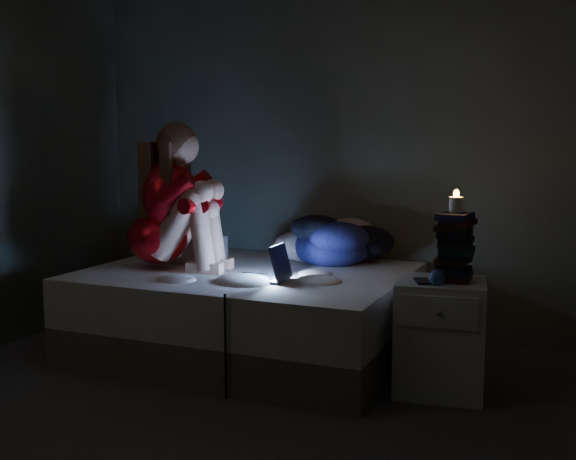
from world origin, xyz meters
The scene contains 12 objects.
floor centered at (0.00, 0.00, -0.01)m, with size 3.60×3.80×0.02m, color #312C2B.
wall_back centered at (0.00, 1.91, 1.30)m, with size 3.60×0.02×2.60m, color #373A31.
bed centered at (-0.27, 1.10, 0.26)m, with size 1.90×1.43×0.52m, color #B6AE9F, non-canonical shape.
pillow centered at (-0.87, 1.35, 0.59)m, with size 0.48×0.34×0.14m, color white.
woman centered at (-0.81, 0.96, 0.98)m, with size 0.56×0.37×0.91m, color #A2000C, non-canonical shape.
laptop centered at (-0.07, 0.86, 0.63)m, with size 0.31×0.22×0.22m, color black, non-canonical shape.
clothes_pile centered at (0.12, 1.52, 0.69)m, with size 0.55×0.44×0.33m, color #14143E, non-canonical shape.
nightstand centered at (0.96, 0.89, 0.30)m, with size 0.45×0.40×0.60m, color silver.
book_stack centered at (1.01, 0.93, 0.78)m, with size 0.19×0.25×0.37m, color black, non-canonical shape.
candle centered at (1.01, 0.93, 1.01)m, with size 0.07×0.07×0.08m, color beige.
phone centered at (0.86, 0.82, 0.60)m, with size 0.07×0.14×0.01m, color black.
blue_orb centered at (0.94, 0.77, 0.64)m, with size 0.08×0.08×0.08m, color navy.
Camera 1 is at (1.60, -2.61, 1.30)m, focal length 42.91 mm.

